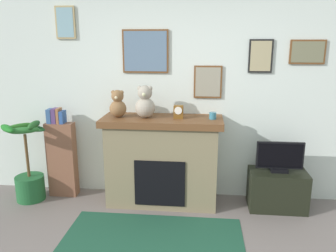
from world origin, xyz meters
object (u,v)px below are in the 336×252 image
(potted_plant, at_px, (29,172))
(mantel_clock, at_px, (178,112))
(candle_jar, at_px, (213,116))
(teddy_bear_grey, at_px, (145,103))
(television, at_px, (280,158))
(fireplace, at_px, (162,160))
(tv_stand, at_px, (277,190))
(bookshelf, at_px, (62,156))
(teddy_bear_tan, at_px, (118,105))

(potted_plant, distance_m, mantel_clock, 2.06)
(candle_jar, distance_m, teddy_bear_grey, 0.81)
(mantel_clock, height_order, teddy_bear_grey, teddy_bear_grey)
(potted_plant, bearing_deg, television, 1.50)
(television, xyz_separation_m, candle_jar, (-0.80, 0.02, 0.49))
(fireplace, distance_m, potted_plant, 1.71)
(tv_stand, distance_m, candle_jar, 1.20)
(mantel_clock, bearing_deg, bookshelf, 176.73)
(bookshelf, relative_size, mantel_clock, 7.55)
(bookshelf, relative_size, teddy_bear_grey, 3.02)
(fireplace, distance_m, teddy_bear_grey, 0.74)
(teddy_bear_tan, bearing_deg, fireplace, 1.95)
(fireplace, relative_size, television, 2.64)
(tv_stand, height_order, teddy_bear_grey, teddy_bear_grey)
(fireplace, height_order, potted_plant, fireplace)
(tv_stand, bearing_deg, fireplace, 178.69)
(potted_plant, xyz_separation_m, teddy_bear_tan, (1.16, 0.10, 0.87))
(fireplace, height_order, bookshelf, bookshelf)
(mantel_clock, height_order, teddy_bear_tan, teddy_bear_tan)
(fireplace, bearing_deg, candle_jar, -1.68)
(bookshelf, distance_m, candle_jar, 2.02)
(television, relative_size, candle_jar, 6.57)
(bookshelf, bearing_deg, television, -2.13)
(bookshelf, relative_size, teddy_bear_tan, 3.56)
(teddy_bear_tan, distance_m, teddy_bear_grey, 0.33)
(television, xyz_separation_m, teddy_bear_grey, (-1.60, 0.02, 0.62))
(potted_plant, distance_m, television, 3.11)
(candle_jar, bearing_deg, teddy_bear_tan, -179.98)
(bookshelf, bearing_deg, potted_plant, -153.82)
(teddy_bear_tan, bearing_deg, teddy_bear_grey, -0.01)
(mantel_clock, relative_size, teddy_bear_grey, 0.40)
(fireplace, bearing_deg, tv_stand, -1.31)
(potted_plant, distance_m, teddy_bear_grey, 1.75)
(television, height_order, teddy_bear_tan, teddy_bear_tan)
(fireplace, relative_size, potted_plant, 1.41)
(television, bearing_deg, teddy_bear_tan, 179.55)
(potted_plant, relative_size, teddy_bear_tan, 3.13)
(candle_jar, distance_m, teddy_bear_tan, 1.14)
(fireplace, bearing_deg, teddy_bear_tan, -178.05)
(tv_stand, height_order, teddy_bear_tan, teddy_bear_tan)
(tv_stand, relative_size, candle_jar, 8.09)
(potted_plant, bearing_deg, fireplace, 3.86)
(bookshelf, bearing_deg, fireplace, -2.94)
(bookshelf, distance_m, potted_plant, 0.44)
(fireplace, height_order, teddy_bear_grey, teddy_bear_grey)
(tv_stand, bearing_deg, teddy_bear_grey, 179.50)
(bookshelf, bearing_deg, mantel_clock, -3.27)
(tv_stand, xyz_separation_m, teddy_bear_grey, (-1.60, 0.01, 1.03))
(teddy_bear_tan, bearing_deg, candle_jar, 0.02)
(mantel_clock, distance_m, teddy_bear_grey, 0.41)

